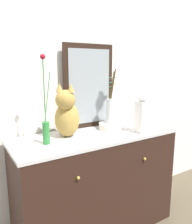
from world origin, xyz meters
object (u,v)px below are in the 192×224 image
at_px(vase_slim_green, 46,122).
at_px(jar_lidded_porcelain, 142,114).
at_px(bowl_porcelain, 111,126).
at_px(mirror_leaning, 89,87).
at_px(sideboard, 96,182).
at_px(cat_sitting, 67,114).
at_px(vase_glass_clear, 111,109).

relative_size(vase_slim_green, jar_lidded_porcelain, 1.83).
height_order(bowl_porcelain, jar_lidded_porcelain, jar_lidded_porcelain).
bearing_deg(bowl_porcelain, mirror_leaning, 125.79).
relative_size(sideboard, cat_sitting, 3.23).
distance_m(vase_slim_green, jar_lidded_porcelain, 0.77).
bearing_deg(sideboard, cat_sitting, 163.83).
bearing_deg(vase_glass_clear, sideboard, -161.47).
distance_m(mirror_leaning, bowl_porcelain, 0.39).
distance_m(vase_slim_green, bowl_porcelain, 0.62).
relative_size(mirror_leaning, jar_lidded_porcelain, 2.15).
height_order(vase_slim_green, jar_lidded_porcelain, vase_slim_green).
bearing_deg(jar_lidded_porcelain, mirror_leaning, 126.35).
distance_m(bowl_porcelain, vase_glass_clear, 0.15).
height_order(mirror_leaning, cat_sitting, mirror_leaning).
distance_m(sideboard, cat_sitting, 0.64).
xyz_separation_m(mirror_leaning, vase_slim_green, (-0.48, -0.24, -0.20)).
bearing_deg(cat_sitting, sideboard, -16.17).
height_order(vase_glass_clear, jar_lidded_porcelain, vase_glass_clear).
distance_m(sideboard, jar_lidded_porcelain, 0.69).
distance_m(cat_sitting, jar_lidded_porcelain, 0.61).
distance_m(bowl_porcelain, jar_lidded_porcelain, 0.29).
bearing_deg(vase_glass_clear, jar_lidded_porcelain, -53.94).
height_order(sideboard, jar_lidded_porcelain, jar_lidded_porcelain).
height_order(mirror_leaning, vase_glass_clear, mirror_leaning).
bearing_deg(sideboard, vase_slim_green, -177.81).
xyz_separation_m(vase_slim_green, bowl_porcelain, (0.60, 0.08, -0.13)).
xyz_separation_m(sideboard, mirror_leaning, (0.07, 0.23, 0.78)).
distance_m(sideboard, mirror_leaning, 0.81).
relative_size(bowl_porcelain, jar_lidded_porcelain, 0.62).
xyz_separation_m(vase_slim_green, vase_glass_clear, (0.60, 0.08, 0.02)).
xyz_separation_m(mirror_leaning, jar_lidded_porcelain, (0.28, -0.38, -0.21)).
distance_m(sideboard, bowl_porcelain, 0.49).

